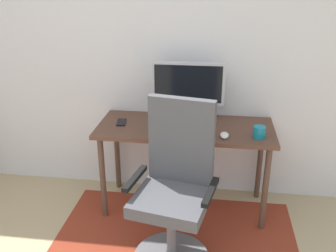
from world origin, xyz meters
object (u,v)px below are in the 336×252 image
(coffee_cup, at_px, (259,132))
(desk, at_px, (185,136))
(keyboard, at_px, (180,133))
(monitor, at_px, (188,86))
(office_chair, at_px, (175,199))
(cell_phone, at_px, (121,122))
(computer_mouse, at_px, (224,135))

(coffee_cup, bearing_deg, desk, 165.28)
(keyboard, height_order, coffee_cup, coffee_cup)
(monitor, relative_size, office_chair, 0.51)
(cell_phone, bearing_deg, computer_mouse, -20.65)
(desk, xyz_separation_m, office_chair, (-0.01, -0.61, -0.17))
(monitor, distance_m, cell_phone, 0.59)
(desk, distance_m, computer_mouse, 0.35)
(keyboard, height_order, office_chair, office_chair)
(keyboard, distance_m, coffee_cup, 0.56)
(desk, height_order, computer_mouse, computer_mouse)
(computer_mouse, relative_size, cell_phone, 0.74)
(monitor, xyz_separation_m, computer_mouse, (0.29, -0.30, -0.26))
(coffee_cup, xyz_separation_m, office_chair, (-0.55, -0.47, -0.30))
(keyboard, distance_m, office_chair, 0.52)
(cell_phone, bearing_deg, coffee_cup, -16.38)
(monitor, bearing_deg, coffee_cup, -27.57)
(desk, height_order, coffee_cup, coffee_cup)
(cell_phone, bearing_deg, office_chair, -59.64)
(monitor, xyz_separation_m, keyboard, (-0.03, -0.30, -0.27))
(keyboard, xyz_separation_m, cell_phone, (-0.48, 0.17, -0.00))
(desk, relative_size, office_chair, 1.22)
(computer_mouse, relative_size, office_chair, 0.09)
(coffee_cup, distance_m, cell_phone, 1.05)
(desk, bearing_deg, monitor, 88.21)
(desk, relative_size, computer_mouse, 12.89)
(computer_mouse, distance_m, office_chair, 0.60)
(desk, xyz_separation_m, monitor, (0.00, 0.14, 0.36))
(monitor, relative_size, keyboard, 1.30)
(monitor, distance_m, office_chair, 0.92)
(computer_mouse, xyz_separation_m, coffee_cup, (0.24, 0.03, 0.03))
(desk, xyz_separation_m, keyboard, (-0.02, -0.16, 0.09))
(desk, xyz_separation_m, computer_mouse, (0.29, -0.17, 0.10))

